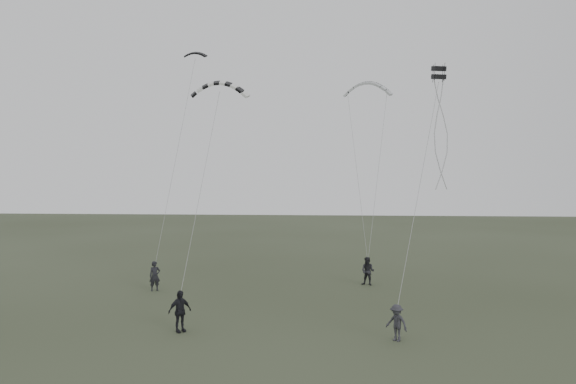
# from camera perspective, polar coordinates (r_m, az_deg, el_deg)

# --- Properties ---
(ground) EXTENTS (140.00, 140.00, 0.00)m
(ground) POSITION_cam_1_polar(r_m,az_deg,el_deg) (29.38, -2.20, -12.78)
(ground) COLOR #313924
(ground) RESTS_ON ground
(flyer_left) EXTENTS (0.81, 0.72, 1.88)m
(flyer_left) POSITION_cam_1_polar(r_m,az_deg,el_deg) (36.85, -13.38, -8.30)
(flyer_left) COLOR black
(flyer_left) RESTS_ON ground
(flyer_right) EXTENTS (1.12, 1.02, 1.88)m
(flyer_right) POSITION_cam_1_polar(r_m,az_deg,el_deg) (37.95, 8.11, -7.97)
(flyer_right) COLOR black
(flyer_right) RESTS_ON ground
(flyer_center) EXTENTS (1.17, 1.13, 1.96)m
(flyer_center) POSITION_cam_1_polar(r_m,az_deg,el_deg) (27.37, -10.94, -11.80)
(flyer_center) COLOR black
(flyer_center) RESTS_ON ground
(flyer_far) EXTENTS (1.20, 1.13, 1.63)m
(flyer_far) POSITION_cam_1_polar(r_m,az_deg,el_deg) (26.03, 10.98, -12.90)
(flyer_far) COLOR #2C2B31
(flyer_far) RESTS_ON ground
(kite_dark_small) EXTENTS (1.63, 0.66, 0.67)m
(kite_dark_small) POSITION_cam_1_polar(r_m,az_deg,el_deg) (42.54, -9.41, 13.76)
(kite_dark_small) COLOR black
(kite_dark_small) RESTS_ON flyer_left
(kite_pale_large) EXTENTS (3.80, 1.83, 1.67)m
(kite_pale_large) POSITION_cam_1_polar(r_m,az_deg,el_deg) (43.29, 8.05, 10.90)
(kite_pale_large) COLOR #B1B4B7
(kite_pale_large) RESTS_ON flyer_right
(kite_striped) EXTENTS (3.50, 1.52, 1.50)m
(kite_striped) POSITION_cam_1_polar(r_m,az_deg,el_deg) (33.99, -6.96, 10.95)
(kite_striped) COLOR black
(kite_striped) RESTS_ON flyer_center
(kite_box) EXTENTS (0.79, 0.86, 0.79)m
(kite_box) POSITION_cam_1_polar(r_m,az_deg,el_deg) (32.33, 15.06, 11.62)
(kite_box) COLOR black
(kite_box) RESTS_ON flyer_far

